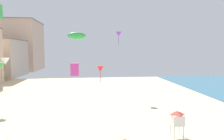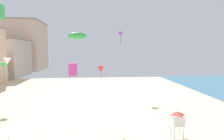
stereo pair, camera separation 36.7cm
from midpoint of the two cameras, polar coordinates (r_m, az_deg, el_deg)
name	(u,v)px [view 1 (the left image)]	position (r m, az deg, el deg)	size (l,w,h in m)	color
boardwalk_hotel_distant	(17,46)	(92.69, -25.43, 6.24)	(18.00, 20.05, 20.24)	beige
lifeguard_stand	(177,118)	(20.50, 17.51, -12.92)	(1.10, 1.10, 2.55)	white
kite_red_delta	(100,69)	(22.99, -3.80, 0.26)	(0.82, 0.82, 1.87)	red
kite_green_delta	(1,65)	(32.55, -29.27, 1.13)	(1.02, 1.02, 2.32)	green
kite_magenta_box_2	(75,69)	(12.77, -11.36, 0.19)	(0.50, 0.50, 0.78)	#DB3D9E
kite_purple_delta	(119,34)	(37.87, 1.60, 10.16)	(1.02, 1.02, 2.32)	purple
kite_green_parafoil	(77,36)	(22.87, -10.46, 9.54)	(2.04, 0.57, 0.79)	green
kite_white_delta	(5,61)	(26.00, -28.39, 2.19)	(0.93, 0.93, 2.11)	white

